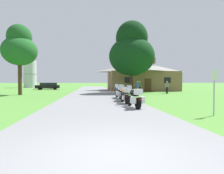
# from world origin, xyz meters

# --- Properties ---
(ground_plane) EXTENTS (500.00, 500.00, 0.00)m
(ground_plane) POSITION_xyz_m (0.00, 20.00, 0.00)
(ground_plane) COLOR #4C8433
(asphalt_driveway) EXTENTS (6.40, 80.00, 0.06)m
(asphalt_driveway) POSITION_xyz_m (0.00, 18.00, 0.03)
(asphalt_driveway) COLOR slate
(asphalt_driveway) RESTS_ON ground
(motorcycle_black_nearest_to_camera) EXTENTS (0.88, 2.08, 1.30)m
(motorcycle_black_nearest_to_camera) POSITION_xyz_m (2.11, 6.79, 0.61)
(motorcycle_black_nearest_to_camera) COLOR black
(motorcycle_black_nearest_to_camera) RESTS_ON asphalt_driveway
(motorcycle_orange_second_in_row) EXTENTS (0.66, 2.08, 1.30)m
(motorcycle_orange_second_in_row) POSITION_xyz_m (1.95, 9.18, 0.62)
(motorcycle_orange_second_in_row) COLOR black
(motorcycle_orange_second_in_row) RESTS_ON asphalt_driveway
(motorcycle_orange_third_in_row) EXTENTS (0.75, 2.08, 1.30)m
(motorcycle_orange_third_in_row) POSITION_xyz_m (2.06, 11.02, 0.61)
(motorcycle_orange_third_in_row) COLOR black
(motorcycle_orange_third_in_row) RESTS_ON asphalt_driveway
(motorcycle_blue_farthest_in_row) EXTENTS (0.83, 2.08, 1.30)m
(motorcycle_blue_farthest_in_row) POSITION_xyz_m (2.15, 13.22, 0.61)
(motorcycle_blue_farthest_in_row) COLOR black
(motorcycle_blue_farthest_in_row) RESTS_ON asphalt_driveway
(stone_lodge) EXTENTS (12.31, 8.71, 6.02)m
(stone_lodge) POSITION_xyz_m (8.64, 29.35, 2.63)
(stone_lodge) COLOR brown
(stone_lodge) RESTS_ON ground
(bystander_olive_shirt_near_lodge) EXTENTS (0.31, 0.53, 1.67)m
(bystander_olive_shirt_near_lodge) POSITION_xyz_m (6.29, 21.37, 0.93)
(bystander_olive_shirt_near_lodge) COLOR black
(bystander_olive_shirt_near_lodge) RESTS_ON ground
(bystander_gray_shirt_beside_signpost) EXTENTS (0.38, 0.47, 1.67)m
(bystander_gray_shirt_beside_signpost) POSITION_xyz_m (9.67, 20.11, 0.93)
(bystander_gray_shirt_beside_signpost) COLOR black
(bystander_gray_shirt_beside_signpost) RESTS_ON ground
(bystander_blue_shirt_by_tree) EXTENTS (0.43, 0.41, 1.69)m
(bystander_blue_shirt_by_tree) POSITION_xyz_m (5.72, 20.40, 0.95)
(bystander_blue_shirt_by_tree) COLOR #75664C
(bystander_blue_shirt_by_tree) RESTS_ON ground
(metal_signpost_roadside) EXTENTS (0.36, 0.06, 2.14)m
(metal_signpost_roadside) POSITION_xyz_m (5.25, 4.24, 1.35)
(metal_signpost_roadside) COLOR #9EA0A5
(metal_signpost_roadside) RESTS_ON ground
(tree_by_lodge_front) EXTENTS (6.29, 6.29, 9.97)m
(tree_by_lodge_front) POSITION_xyz_m (5.16, 21.58, 5.85)
(tree_by_lodge_front) COLOR #422D19
(tree_by_lodge_front) RESTS_ON ground
(tree_left_near) EXTENTS (4.08, 4.08, 8.43)m
(tree_left_near) POSITION_xyz_m (-8.94, 19.59, 5.73)
(tree_left_near) COLOR #422D19
(tree_left_near) RESTS_ON ground
(metal_silo_distant) EXTENTS (3.38, 3.38, 8.09)m
(metal_silo_distant) POSITION_xyz_m (-16.92, 48.61, 4.05)
(metal_silo_distant) COLOR #B2B7BC
(metal_silo_distant) RESTS_ON ground
(parked_black_suv_far_left) EXTENTS (4.77, 2.33, 1.40)m
(parked_black_suv_far_left) POSITION_xyz_m (-9.05, 34.53, 0.78)
(parked_black_suv_far_left) COLOR black
(parked_black_suv_far_left) RESTS_ON ground
(parked_red_sedan_far_left) EXTENTS (4.23, 1.96, 1.20)m
(parked_red_sedan_far_left) POSITION_xyz_m (-10.95, 40.63, 0.64)
(parked_red_sedan_far_left) COLOR maroon
(parked_red_sedan_far_left) RESTS_ON ground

